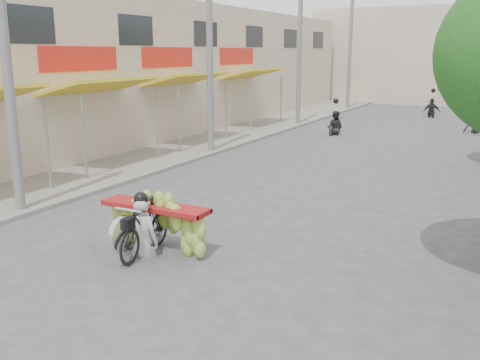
% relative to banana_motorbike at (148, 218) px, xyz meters
% --- Properties ---
extents(ground, '(120.00, 120.00, 0.00)m').
position_rel_banana_motorbike_xyz_m(ground, '(1.04, -2.34, -0.71)').
color(ground, '#535358').
rests_on(ground, ground).
extents(sidewalk_left, '(4.00, 60.00, 0.12)m').
position_rel_banana_motorbike_xyz_m(sidewalk_left, '(-5.96, 12.66, -0.65)').
color(sidewalk_left, gray).
rests_on(sidewalk_left, ground).
extents(shophouse_row_left, '(9.77, 40.00, 6.00)m').
position_rel_banana_motorbike_xyz_m(shophouse_row_left, '(-10.95, 11.64, 2.29)').
color(shophouse_row_left, beige).
rests_on(shophouse_row_left, ground).
extents(far_building, '(20.00, 6.00, 7.00)m').
position_rel_banana_motorbike_xyz_m(far_building, '(1.04, 35.66, 2.79)').
color(far_building, beige).
rests_on(far_building, ground).
extents(utility_pole_near, '(0.60, 0.24, 8.00)m').
position_rel_banana_motorbike_xyz_m(utility_pole_near, '(-4.36, 0.66, 3.32)').
color(utility_pole_near, slate).
rests_on(utility_pole_near, ground).
extents(utility_pole_mid, '(0.60, 0.24, 8.00)m').
position_rel_banana_motorbike_xyz_m(utility_pole_mid, '(-4.36, 9.66, 3.32)').
color(utility_pole_mid, slate).
rests_on(utility_pole_mid, ground).
extents(utility_pole_far, '(0.60, 0.24, 8.00)m').
position_rel_banana_motorbike_xyz_m(utility_pole_far, '(-4.36, 18.66, 3.32)').
color(utility_pole_far, slate).
rests_on(utility_pole_far, ground).
extents(utility_pole_back, '(0.60, 0.24, 8.00)m').
position_rel_banana_motorbike_xyz_m(utility_pole_back, '(-4.36, 27.66, 3.32)').
color(utility_pole_back, slate).
rests_on(utility_pole_back, ground).
extents(banana_motorbike, '(2.28, 1.94, 2.14)m').
position_rel_banana_motorbike_xyz_m(banana_motorbike, '(0.00, 0.00, 0.00)').
color(banana_motorbike, black).
rests_on(banana_motorbike, ground).
extents(bg_motorbike_a, '(0.81, 1.41, 1.95)m').
position_rel_banana_motorbike_xyz_m(bg_motorbike_a, '(-1.60, 16.44, 0.08)').
color(bg_motorbike_a, black).
rests_on(bg_motorbike_a, ground).
extents(bg_motorbike_b, '(1.09, 1.89, 1.95)m').
position_rel_banana_motorbike_xyz_m(bg_motorbike_b, '(4.24, 20.08, 0.12)').
color(bg_motorbike_b, black).
rests_on(bg_motorbike_b, ground).
extents(bg_motorbike_c, '(1.09, 1.69, 1.95)m').
position_rel_banana_motorbike_xyz_m(bg_motorbike_c, '(1.36, 25.80, 0.09)').
color(bg_motorbike_c, black).
rests_on(bg_motorbike_c, ground).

